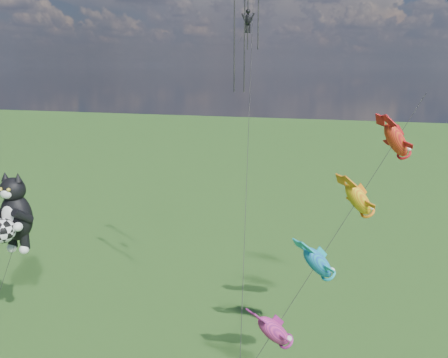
% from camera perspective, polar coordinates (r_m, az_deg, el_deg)
% --- Properties ---
extents(cat_kite_rig, '(2.73, 4.19, 10.92)m').
position_cam_1_polar(cat_kite_rig, '(35.70, -22.99, -3.77)').
color(cat_kite_rig, brown).
rests_on(cat_kite_rig, ground).
extents(fish_windsock_rig, '(9.83, 12.72, 16.14)m').
position_cam_1_polar(fish_windsock_rig, '(27.47, 12.90, -5.79)').
color(fish_windsock_rig, brown).
rests_on(fish_windsock_rig, ground).
extents(parafoil_rig, '(4.35, 17.14, 26.61)m').
position_cam_1_polar(parafoil_rig, '(32.89, 2.74, 18.54)').
color(parafoil_rig, brown).
rests_on(parafoil_rig, ground).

